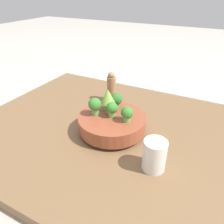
% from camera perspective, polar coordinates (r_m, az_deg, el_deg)
% --- Properties ---
extents(ground_plane, '(6.00, 6.00, 0.00)m').
position_cam_1_polar(ground_plane, '(0.93, -1.77, -6.34)').
color(ground_plane, '#ADA89E').
extents(table, '(1.08, 0.88, 0.05)m').
position_cam_1_polar(table, '(0.91, -1.79, -5.19)').
color(table, brown).
rests_on(table, ground_plane).
extents(bowl, '(0.26, 0.26, 0.07)m').
position_cam_1_polar(bowl, '(0.85, 0.00, -2.84)').
color(bowl, brown).
rests_on(bowl, table).
extents(broccoli_floret_front, '(0.05, 0.05, 0.06)m').
position_cam_1_polar(broccoli_floret_front, '(0.89, 1.18, 3.27)').
color(broccoli_floret_front, '#609347').
rests_on(broccoli_floret_front, bowl).
extents(broccoli_floret_left, '(0.05, 0.05, 0.06)m').
position_cam_1_polar(broccoli_floret_left, '(0.80, 3.91, -0.40)').
color(broccoli_floret_left, '#6BA34C').
rests_on(broccoli_floret_left, bowl).
extents(broccoli_floret_center, '(0.04, 0.04, 0.06)m').
position_cam_1_polar(broccoli_floret_center, '(0.82, 0.00, 0.83)').
color(broccoli_floret_center, '#7AB256').
rests_on(broccoli_floret_center, bowl).
extents(broccoli_floret_right, '(0.05, 0.05, 0.07)m').
position_cam_1_polar(broccoli_floret_right, '(0.83, -4.51, 1.77)').
color(broccoli_floret_right, '#6BA34C').
rests_on(broccoli_floret_right, bowl).
extents(romanesco_piece_near, '(0.06, 0.06, 0.09)m').
position_cam_1_polar(romanesco_piece_near, '(0.86, -1.37, 3.90)').
color(romanesco_piece_near, '#7AB256').
rests_on(romanesco_piece_near, bowl).
extents(cup, '(0.07, 0.07, 0.10)m').
position_cam_1_polar(cup, '(0.70, 11.01, -11.02)').
color(cup, silver).
rests_on(cup, table).
extents(pepper_mill, '(0.04, 0.04, 0.15)m').
position_cam_1_polar(pepper_mill, '(1.08, -0.16, 6.42)').
color(pepper_mill, '#997047').
rests_on(pepper_mill, table).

